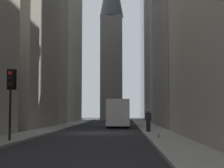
# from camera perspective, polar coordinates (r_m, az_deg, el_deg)

# --- Properties ---
(ground_plane) EXTENTS (135.00, 135.00, 0.00)m
(ground_plane) POSITION_cam_1_polar(r_m,az_deg,el_deg) (29.40, -2.10, -7.36)
(ground_plane) COLOR black
(sidewalk_right) EXTENTS (90.00, 2.20, 0.14)m
(sidewalk_right) POSITION_cam_1_polar(r_m,az_deg,el_deg) (30.04, -10.76, -7.09)
(sidewalk_right) COLOR gray
(sidewalk_right) RESTS_ON ground_plane
(sidewalk_left) EXTENTS (90.00, 2.20, 0.14)m
(sidewalk_left) POSITION_cam_1_polar(r_m,az_deg,el_deg) (29.43, 6.74, -7.19)
(sidewalk_left) COLOR gray
(sidewalk_left) RESTS_ON ground_plane
(building_left_far) EXTENTS (13.45, 10.50, 27.78)m
(building_left_far) POSITION_cam_1_polar(r_m,az_deg,el_deg) (62.33, 9.81, 7.26)
(building_left_far) COLOR gray
(building_left_far) RESTS_ON ground_plane
(building_right_midfar) EXTENTS (16.79, 10.50, 24.93)m
(building_right_midfar) POSITION_cam_1_polar(r_m,az_deg,el_deg) (41.84, -16.06, 11.02)
(building_right_midfar) COLOR gray
(building_right_midfar) RESTS_ON ground_plane
(building_right_far) EXTENTS (16.91, 10.50, 26.04)m
(building_right_far) POSITION_cam_1_polar(r_m,az_deg,el_deg) (61.53, -10.07, 6.58)
(building_right_far) COLOR #A8A091
(building_right_far) RESTS_ON ground_plane
(church_spire) EXTENTS (4.54, 4.54, 32.43)m
(church_spire) POSITION_cam_1_polar(r_m,az_deg,el_deg) (73.34, -0.07, 7.92)
(church_spire) COLOR gray
(church_spire) RESTS_ON ground_plane
(delivery_truck) EXTENTS (6.46, 2.25, 2.84)m
(delivery_truck) POSITION_cam_1_polar(r_m,az_deg,el_deg) (38.98, 0.95, -4.42)
(delivery_truck) COLOR silver
(delivery_truck) RESTS_ON ground_plane
(sedan_black) EXTENTS (4.30, 1.78, 1.42)m
(sedan_black) POSITION_cam_1_polar(r_m,az_deg,el_deg) (54.44, 1.21, -5.18)
(sedan_black) COLOR black
(sedan_black) RESTS_ON ground_plane
(traffic_light_foreground) EXTENTS (0.43, 0.52, 3.76)m
(traffic_light_foreground) POSITION_cam_1_polar(r_m,az_deg,el_deg) (20.56, -15.05, -0.53)
(traffic_light_foreground) COLOR black
(traffic_light_foreground) RESTS_ON sidewalk_right
(pedestrian) EXTENTS (0.26, 0.44, 1.67)m
(pedestrian) POSITION_cam_1_polar(r_m,az_deg,el_deg) (28.52, 5.49, -5.34)
(pedestrian) COLOR black
(pedestrian) RESTS_ON sidewalk_left
(discarded_bottle) EXTENTS (0.07, 0.07, 0.27)m
(discarded_bottle) POSITION_cam_1_polar(r_m,az_deg,el_deg) (21.81, 7.05, -7.80)
(discarded_bottle) COLOR brown
(discarded_bottle) RESTS_ON sidewalk_left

